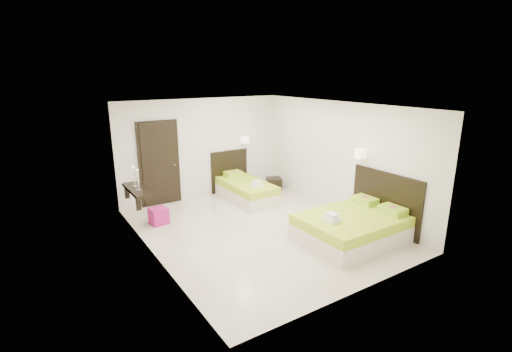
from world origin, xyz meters
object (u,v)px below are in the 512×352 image
bed_single (245,189)px  bed_double (354,225)px  nightstand (274,184)px  ottoman (159,216)px

bed_single → bed_double: bed_double is taller
nightstand → ottoman: ottoman is taller
nightstand → ottoman: (-3.58, -0.63, 0.00)m
nightstand → bed_double: bearing=-76.0°
bed_double → nightstand: size_ratio=5.09×
bed_double → ottoman: size_ratio=5.60×
ottoman → nightstand: bearing=10.0°
bed_single → bed_double: size_ratio=0.92×
bed_double → nightstand: (0.56, 3.53, -0.12)m
bed_double → nightstand: bed_double is taller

